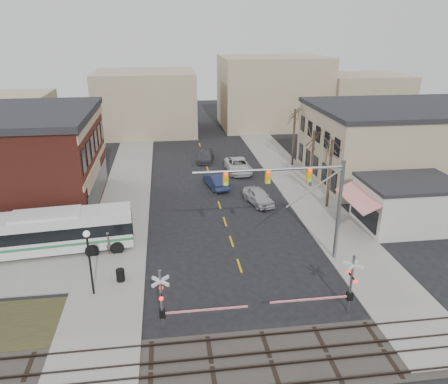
# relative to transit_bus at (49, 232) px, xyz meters

# --- Properties ---
(ground) EXTENTS (160.00, 160.00, 0.00)m
(ground) POSITION_rel_transit_bus_xyz_m (14.47, -5.98, -1.86)
(ground) COLOR black
(ground) RESTS_ON ground
(sidewalk_west) EXTENTS (5.00, 60.00, 0.12)m
(sidewalk_west) POSITION_rel_transit_bus_xyz_m (4.97, 14.02, -1.80)
(sidewalk_west) COLOR gray
(sidewalk_west) RESTS_ON ground
(sidewalk_east) EXTENTS (5.00, 60.00, 0.12)m
(sidewalk_east) POSITION_rel_transit_bus_xyz_m (23.97, 14.02, -1.80)
(sidewalk_east) COLOR gray
(sidewalk_east) RESTS_ON ground
(ballast_strip) EXTENTS (160.00, 5.00, 0.06)m
(ballast_strip) POSITION_rel_transit_bus_xyz_m (14.47, -13.98, -1.83)
(ballast_strip) COLOR #332D28
(ballast_strip) RESTS_ON ground
(rail_tracks) EXTENTS (160.00, 3.91, 0.14)m
(rail_tracks) POSITION_rel_transit_bus_xyz_m (14.47, -13.98, -1.74)
(rail_tracks) COLOR #2D231E
(rail_tracks) RESTS_ON ground
(tan_building) EXTENTS (20.30, 15.30, 8.50)m
(tan_building) POSITION_rel_transit_bus_xyz_m (36.47, 14.02, 2.40)
(tan_building) COLOR tan
(tan_building) RESTS_ON ground
(awning_shop) EXTENTS (9.74, 6.20, 4.30)m
(awning_shop) POSITION_rel_transit_bus_xyz_m (30.44, 1.02, 0.30)
(awning_shop) COLOR beige
(awning_shop) RESTS_ON ground
(tree_east_a) EXTENTS (0.28, 0.28, 6.75)m
(tree_east_a) POSITION_rel_transit_bus_xyz_m (24.97, 6.02, 1.64)
(tree_east_a) COLOR #382B21
(tree_east_a) RESTS_ON sidewalk_east
(tree_east_b) EXTENTS (0.28, 0.28, 6.30)m
(tree_east_b) POSITION_rel_transit_bus_xyz_m (25.27, 12.02, 1.41)
(tree_east_b) COLOR #382B21
(tree_east_b) RESTS_ON sidewalk_east
(tree_east_c) EXTENTS (0.28, 0.28, 7.20)m
(tree_east_c) POSITION_rel_transit_bus_xyz_m (25.47, 20.02, 1.86)
(tree_east_c) COLOR #382B21
(tree_east_c) RESTS_ON sidewalk_east
(transit_bus) EXTENTS (13.02, 4.07, 3.30)m
(transit_bus) POSITION_rel_transit_bus_xyz_m (0.00, 0.00, 0.00)
(transit_bus) COLOR silver
(transit_bus) RESTS_ON ground
(traffic_signal_mast) EXTENTS (10.94, 0.30, 8.00)m
(traffic_signal_mast) POSITION_rel_transit_bus_xyz_m (18.96, -3.93, 3.93)
(traffic_signal_mast) COLOR gray
(traffic_signal_mast) RESTS_ON ground
(rr_crossing_west) EXTENTS (5.60, 1.36, 4.00)m
(rr_crossing_west) POSITION_rel_transit_bus_xyz_m (9.17, -10.57, 0.11)
(rr_crossing_west) COLOR gray
(rr_crossing_west) RESTS_ON ground
(rr_crossing_east) EXTENTS (5.60, 1.36, 4.00)m
(rr_crossing_east) POSITION_rel_transit_bus_xyz_m (19.93, -10.38, 0.11)
(rr_crossing_east) COLOR gray
(rr_crossing_east) RESTS_ON ground
(street_lamp) EXTENTS (0.44, 0.44, 4.66)m
(street_lamp) POSITION_rel_transit_bus_xyz_m (4.14, -6.42, 1.56)
(street_lamp) COLOR black
(street_lamp) RESTS_ON sidewalk_west
(trash_bin) EXTENTS (0.60, 0.60, 0.88)m
(trash_bin) POSITION_rel_transit_bus_xyz_m (5.81, -5.05, -1.30)
(trash_bin) COLOR black
(trash_bin) RESTS_ON sidewalk_west
(car_a) EXTENTS (2.86, 4.85, 1.55)m
(car_a) POSITION_rel_transit_bus_xyz_m (18.44, 7.91, -1.08)
(car_a) COLOR #B1B0B5
(car_a) RESTS_ON ground
(car_b) EXTENTS (2.63, 5.05, 1.58)m
(car_b) POSITION_rel_transit_bus_xyz_m (14.74, 13.11, -1.07)
(car_b) COLOR #1B2444
(car_b) RESTS_ON ground
(car_c) EXTENTS (2.93, 5.96, 1.63)m
(car_c) POSITION_rel_transit_bus_xyz_m (18.10, 18.31, -1.05)
(car_c) COLOR silver
(car_c) RESTS_ON ground
(car_d) EXTENTS (2.96, 5.16, 1.41)m
(car_d) POSITION_rel_transit_bus_xyz_m (14.55, 23.51, -1.15)
(car_d) COLOR #3F3E43
(car_d) RESTS_ON ground
(pedestrian_near) EXTENTS (0.50, 0.72, 1.90)m
(pedestrian_near) POSITION_rel_transit_bus_xyz_m (4.62, -0.83, -0.79)
(pedestrian_near) COLOR #584B46
(pedestrian_near) RESTS_ON sidewalk_west
(pedestrian_far) EXTENTS (1.05, 1.09, 1.76)m
(pedestrian_far) POSITION_rel_transit_bus_xyz_m (4.22, 1.02, -0.86)
(pedestrian_far) COLOR #2E3450
(pedestrian_far) RESTS_ON sidewalk_west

